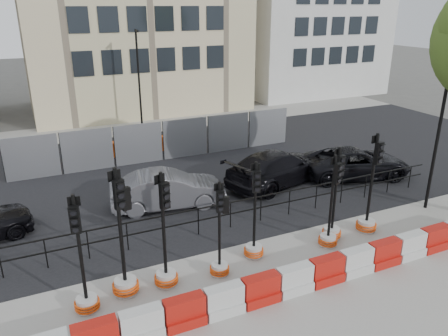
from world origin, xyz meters
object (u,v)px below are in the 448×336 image
lamp_post_near (440,127)px  traffic_signal_d (220,254)px  traffic_signal_a (85,289)px  car_c (278,167)px  traffic_signal_h (368,212)px

lamp_post_near → traffic_signal_d: 9.37m
lamp_post_near → traffic_signal_a: lamp_post_near is taller
traffic_signal_d → car_c: 7.30m
car_c → traffic_signal_a: bearing=103.6°
lamp_post_near → traffic_signal_h: bearing=-172.2°
traffic_signal_a → traffic_signal_d: 3.73m
traffic_signal_a → car_c: (8.83, 5.25, 0.07)m
traffic_signal_a → traffic_signal_d: size_ratio=1.11×
lamp_post_near → traffic_signal_h: lamp_post_near is taller
traffic_signal_a → car_c: traffic_signal_a is taller
traffic_signal_h → car_c: traffic_signal_h is taller
traffic_signal_h → traffic_signal_d: bearing=175.1°
car_c → traffic_signal_d: bearing=118.5°
traffic_signal_d → lamp_post_near: bearing=16.4°
traffic_signal_d → traffic_signal_h: size_ratio=0.83×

